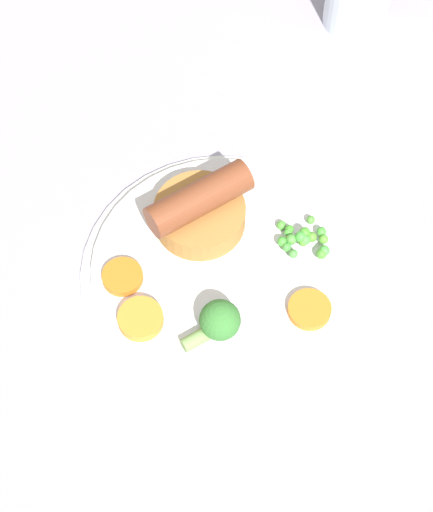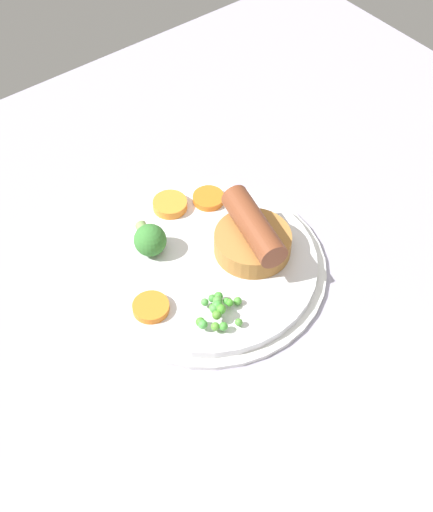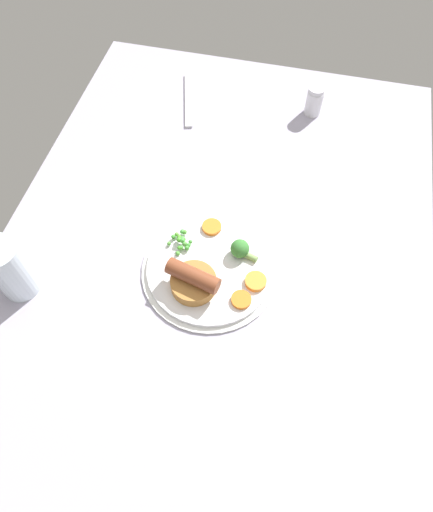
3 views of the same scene
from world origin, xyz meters
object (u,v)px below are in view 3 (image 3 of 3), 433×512
object	(u,v)px
drinking_glass	(10,269)
dinner_plate	(210,269)
salt_shaker	(314,101)
carrot_slice_2	(212,227)
fork	(188,100)
pea_pile	(181,241)
broccoli_floret_near	(241,249)
sausage_pudding	(193,281)
carrot_slice_0	(241,300)
carrot_slice_1	(256,281)

from	to	relation	value
drinking_glass	dinner_plate	bearing A→B (deg)	108.73
drinking_glass	salt_shaker	size ratio (longest dim) A/B	1.78
carrot_slice_2	fork	bearing A→B (deg)	-158.09
pea_pile	dinner_plate	bearing A→B (deg)	60.54
dinner_plate	fork	xyz separation A→B (cm)	(-42.98, -15.66, -0.27)
drinking_glass	carrot_slice_2	bearing A→B (deg)	122.26
broccoli_floret_near	fork	bearing A→B (deg)	-46.76
dinner_plate	fork	size ratio (longest dim) A/B	1.37
sausage_pudding	carrot_slice_2	world-z (taller)	sausage_pudding
broccoli_floret_near	salt_shaker	xyz separation A→B (cm)	(-41.73, 8.05, 0.33)
fork	drinking_glass	bearing A→B (deg)	-32.19
pea_pile	broccoli_floret_near	world-z (taller)	broccoli_floret_near
carrot_slice_0	dinner_plate	bearing A→B (deg)	-128.15
fork	salt_shaker	distance (cm)	28.74
carrot_slice_0	drinking_glass	xyz separation A→B (cm)	(5.39, -38.38, 4.24)
sausage_pudding	dinner_plate	bearing A→B (deg)	-97.94
carrot_slice_1	salt_shaker	xyz separation A→B (cm)	(-46.90, 4.28, 1.45)
broccoli_floret_near	dinner_plate	bearing A→B (deg)	54.59
fork	salt_shaker	size ratio (longest dim) A/B	2.66
drinking_glass	salt_shaker	bearing A→B (deg)	141.73
sausage_pudding	carrot_slice_1	bearing A→B (deg)	-149.12
dinner_plate	drinking_glass	distance (cm)	33.81
drinking_glass	broccoli_floret_near	bearing A→B (deg)	111.81
fork	salt_shaker	bearing A→B (deg)	79.52
broccoli_floret_near	fork	distance (cm)	44.23
dinner_plate	carrot_slice_0	xyz separation A→B (cm)	(5.32, 6.78, 1.21)
sausage_pudding	pea_pile	xyz separation A→B (cm)	(-8.01, -4.43, -1.07)
carrot_slice_0	carrot_slice_2	world-z (taller)	same
sausage_pudding	carrot_slice_1	size ratio (longest dim) A/B	2.58
sausage_pudding	pea_pile	size ratio (longest dim) A/B	1.91
carrot_slice_2	drinking_glass	size ratio (longest dim) A/B	0.30
broccoli_floret_near	carrot_slice_2	distance (cm)	7.85
fork	carrot_slice_2	bearing A→B (deg)	6.26
pea_pile	carrot_slice_1	world-z (taller)	pea_pile
carrot_slice_0	drinking_glass	bearing A→B (deg)	-82.00
carrot_slice_0	fork	xyz separation A→B (cm)	(-48.30, -22.44, -1.48)
dinner_plate	carrot_slice_1	distance (cm)	8.72
carrot_slice_2	fork	size ratio (longest dim) A/B	0.20
carrot_slice_0	carrot_slice_2	size ratio (longest dim) A/B	0.97
pea_pile	drinking_glass	distance (cm)	29.31
carrot_slice_0	drinking_glass	size ratio (longest dim) A/B	0.29
pea_pile	fork	xyz separation A→B (cm)	(-39.46, -9.42, -2.10)
carrot_slice_1	dinner_plate	bearing A→B (deg)	-98.96
fork	drinking_glass	size ratio (longest dim) A/B	1.50
sausage_pudding	drinking_glass	xyz separation A→B (cm)	(6.23, -29.80, 2.55)
fork	drinking_glass	distance (cm)	56.30
sausage_pudding	drinking_glass	bearing A→B (deg)	25.73
pea_pile	carrot_slice_1	size ratio (longest dim) A/B	1.35
dinner_plate	carrot_slice_2	size ratio (longest dim) A/B	6.84
broccoli_floret_near	salt_shaker	distance (cm)	42.50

